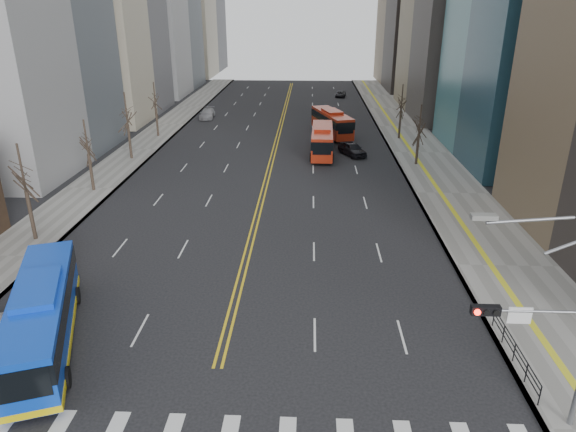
{
  "coord_description": "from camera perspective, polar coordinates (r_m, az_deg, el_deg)",
  "views": [
    {
      "loc": [
        4.25,
        -14.87,
        16.09
      ],
      "look_at": [
        3.07,
        12.76,
        4.82
      ],
      "focal_mm": 32.0,
      "sensor_mm": 36.0,
      "label": 1
    }
  ],
  "objects": [
    {
      "name": "pedestrian_railing",
      "position": [
        27.75,
        23.89,
        -13.4
      ],
      "size": [
        0.06,
        6.06,
        1.02
      ],
      "color": "black",
      "rests_on": "sidewalk_right"
    },
    {
      "name": "sidewalk_right",
      "position": [
        63.38,
        14.52,
        6.82
      ],
      "size": [
        7.0,
        130.0,
        0.15
      ],
      "primitive_type": "cube",
      "color": "slate",
      "rests_on": "ground"
    },
    {
      "name": "street_trees",
      "position": [
        51.95,
        -10.47,
        9.34
      ],
      "size": [
        35.2,
        47.2,
        7.6
      ],
      "color": "black",
      "rests_on": "ground"
    },
    {
      "name": "centerline",
      "position": [
        71.83,
        -1.03,
        9.22
      ],
      "size": [
        0.55,
        100.0,
        0.01
      ],
      "color": "gold",
      "rests_on": "ground"
    },
    {
      "name": "sidewalk_left",
      "position": [
        65.36,
        -16.29,
        7.09
      ],
      "size": [
        5.0,
        130.0,
        0.15
      ],
      "primitive_type": "cube",
      "color": "slate",
      "rests_on": "ground"
    },
    {
      "name": "car_dark_far",
      "position": [
        102.46,
        5.86,
        13.33
      ],
      "size": [
        2.31,
        4.12,
        1.09
      ],
      "primitive_type": "imported",
      "rotation": [
        0.0,
        0.0,
        -0.13
      ],
      "color": "black",
      "rests_on": "ground"
    },
    {
      "name": "blue_bus",
      "position": [
        29.01,
        -25.65,
        -9.79
      ],
      "size": [
        6.36,
        11.89,
        3.42
      ],
      "color": "#0D3FC6",
      "rests_on": "ground"
    },
    {
      "name": "car_dark_mid",
      "position": [
        60.84,
        7.16,
        7.41
      ],
      "size": [
        3.54,
        4.85,
        1.53
      ],
      "primitive_type": "imported",
      "rotation": [
        0.0,
        0.0,
        0.43
      ],
      "color": "black",
      "rests_on": "ground"
    },
    {
      "name": "red_bus_near",
      "position": [
        60.76,
        3.82,
        8.56
      ],
      "size": [
        2.85,
        10.43,
        3.31
      ],
      "color": "#B02912",
      "rests_on": "ground"
    },
    {
      "name": "signal_mast",
      "position": [
        22.39,
        27.7,
        -10.8
      ],
      "size": [
        5.37,
        0.37,
        9.39
      ],
      "color": "gray",
      "rests_on": "ground"
    },
    {
      "name": "car_silver",
      "position": [
        82.55,
        -8.96,
        11.19
      ],
      "size": [
        2.31,
        5.17,
        1.47
      ],
      "primitive_type": "imported",
      "rotation": [
        0.0,
        0.0,
        0.05
      ],
      "color": "gray",
      "rests_on": "ground"
    },
    {
      "name": "red_bus_far",
      "position": [
        70.44,
        4.89,
        10.46
      ],
      "size": [
        5.5,
        10.89,
        3.39
      ],
      "color": "#B02912",
      "rests_on": "ground"
    }
  ]
}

